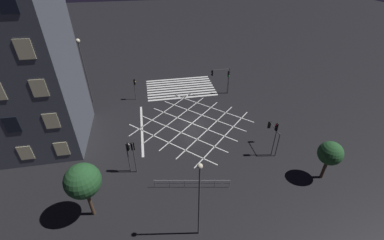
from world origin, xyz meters
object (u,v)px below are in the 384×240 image
(street_lamp_east, at_px, (32,87))
(street_lamp_west, at_px, (199,193))
(traffic_light_nw_cross, at_px, (273,131))
(traffic_light_nw_main, at_px, (275,133))
(street_tree_near, at_px, (83,181))
(street_tree_far, at_px, (330,154))
(traffic_light_se_main, at_px, (135,85))
(traffic_light_ne_main, at_px, (128,151))
(traffic_light_sw_cross, at_px, (228,77))
(traffic_light_ne_cross, at_px, (133,151))
(traffic_light_sw_main, at_px, (220,76))
(street_lamp_far, at_px, (82,56))

(street_lamp_east, height_order, street_lamp_west, street_lamp_east)
(traffic_light_nw_cross, relative_size, traffic_light_nw_main, 0.71)
(street_tree_near, xyz_separation_m, street_tree_far, (-23.45, -0.27, -1.00))
(traffic_light_se_main, relative_size, traffic_light_ne_main, 0.92)
(traffic_light_nw_main, distance_m, traffic_light_sw_cross, 15.86)
(traffic_light_ne_cross, xyz_separation_m, street_lamp_west, (-5.20, 8.47, 2.33))
(street_lamp_east, bearing_deg, traffic_light_sw_main, -161.81)
(traffic_light_ne_main, relative_size, street_tree_far, 0.84)
(traffic_light_nw_cross, distance_m, traffic_light_ne_cross, 16.20)
(street_tree_near, bearing_deg, street_lamp_west, 158.15)
(street_lamp_far, bearing_deg, street_lamp_west, 115.33)
(traffic_light_sw_cross, bearing_deg, street_lamp_west, -22.47)
(street_lamp_west, bearing_deg, street_lamp_far, -64.67)
(traffic_light_nw_main, height_order, street_tree_near, street_tree_near)
(traffic_light_ne_cross, distance_m, street_lamp_west, 10.21)
(traffic_light_se_main, bearing_deg, traffic_light_nw_main, -46.62)
(traffic_light_nw_main, bearing_deg, traffic_light_nw_cross, -108.29)
(traffic_light_ne_cross, bearing_deg, street_lamp_east, 54.30)
(traffic_light_ne_main, distance_m, street_lamp_east, 13.28)
(traffic_light_se_main, distance_m, traffic_light_nw_main, 22.71)
(traffic_light_nw_cross, height_order, street_lamp_west, street_lamp_west)
(traffic_light_sw_cross, height_order, street_lamp_west, street_lamp_west)
(traffic_light_sw_cross, height_order, traffic_light_ne_cross, traffic_light_ne_cross)
(traffic_light_sw_cross, bearing_deg, traffic_light_ne_main, -45.56)
(traffic_light_sw_main, height_order, street_tree_far, street_tree_far)
(traffic_light_se_main, height_order, traffic_light_sw_main, traffic_light_sw_main)
(traffic_light_nw_cross, height_order, traffic_light_ne_main, traffic_light_ne_main)
(traffic_light_nw_cross, xyz_separation_m, street_tree_far, (-3.35, 5.69, 0.97))
(traffic_light_ne_main, xyz_separation_m, traffic_light_sw_main, (-14.26, -15.35, 0.55))
(traffic_light_nw_cross, relative_size, traffic_light_ne_main, 0.83)
(street_lamp_east, bearing_deg, street_tree_far, 158.04)
(traffic_light_nw_main, relative_size, traffic_light_ne_cross, 1.12)
(traffic_light_ne_cross, height_order, street_lamp_west, street_lamp_west)
(traffic_light_sw_main, xyz_separation_m, street_tree_near, (17.65, 20.35, 1.02))
(street_lamp_west, xyz_separation_m, street_tree_far, (-14.29, -3.94, -1.85))
(traffic_light_nw_main, relative_size, traffic_light_sw_cross, 1.14)
(street_lamp_far, bearing_deg, traffic_light_se_main, 175.39)
(street_tree_near, height_order, street_tree_far, street_tree_near)
(traffic_light_sw_main, xyz_separation_m, street_tree_far, (-5.80, 20.08, 0.03))
(traffic_light_sw_cross, bearing_deg, street_tree_far, 12.09)
(traffic_light_nw_cross, bearing_deg, traffic_light_se_main, 46.64)
(traffic_light_nw_main, xyz_separation_m, street_lamp_east, (26.25, -7.78, 4.26))
(traffic_light_ne_main, relative_size, street_lamp_west, 0.48)
(street_lamp_far, distance_m, street_tree_near, 22.07)
(street_tree_near, bearing_deg, traffic_light_sw_main, -130.93)
(traffic_light_se_main, height_order, traffic_light_nw_main, traffic_light_nw_main)
(traffic_light_ne_main, height_order, street_lamp_far, street_lamp_far)
(traffic_light_nw_cross, height_order, traffic_light_nw_main, traffic_light_nw_main)
(traffic_light_ne_main, distance_m, street_tree_far, 20.62)
(street_tree_near, relative_size, street_tree_far, 1.28)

